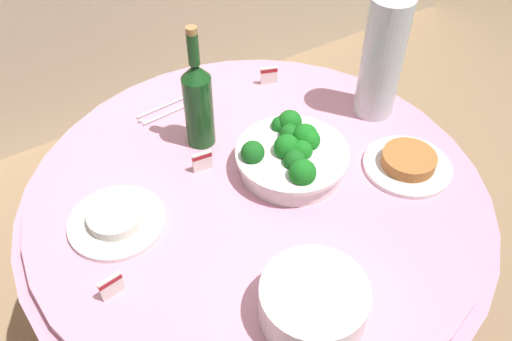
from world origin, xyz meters
TOP-DOWN VIEW (x-y plane):
  - ground_plane at (0.00, 0.00)m, footprint 6.00×6.00m
  - buffet_table at (0.00, 0.00)m, footprint 1.16×1.16m
  - broccoli_bowl at (0.11, 0.00)m, footprint 0.28×0.28m
  - plate_stack at (-0.09, -0.36)m, footprint 0.21×0.21m
  - wine_bottle at (-0.04, 0.21)m, footprint 0.07×0.07m
  - decorative_fruit_vase at (0.43, 0.08)m, footprint 0.11×0.11m
  - serving_tongs at (-0.07, 0.38)m, footprint 0.17×0.06m
  - food_plate_rice at (-0.33, 0.06)m, footprint 0.22×0.22m
  - food_plate_peanuts at (0.35, -0.15)m, footprint 0.22×0.22m
  - label_placard_front at (-0.08, 0.12)m, footprint 0.05×0.01m
  - label_placard_mid at (0.26, 0.34)m, footprint 0.05×0.02m
  - label_placard_rear at (-0.41, -0.11)m, footprint 0.05×0.02m

SIDE VIEW (x-z plane):
  - ground_plane at x=0.00m, z-range 0.00..0.00m
  - buffet_table at x=0.00m, z-range 0.01..0.75m
  - serving_tongs at x=-0.07m, z-range 0.74..0.75m
  - food_plate_rice at x=-0.33m, z-range 0.73..0.77m
  - food_plate_peanuts at x=0.35m, z-range 0.74..0.78m
  - label_placard_front at x=-0.08m, z-range 0.74..0.80m
  - label_placard_mid at x=0.26m, z-range 0.74..0.80m
  - label_placard_rear at x=-0.41m, z-range 0.74..0.80m
  - plate_stack at x=-0.09m, z-range 0.74..0.83m
  - broccoli_bowl at x=0.11m, z-range 0.73..0.84m
  - wine_bottle at x=-0.04m, z-range 0.70..1.04m
  - decorative_fruit_vase at x=0.43m, z-range 0.72..1.06m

